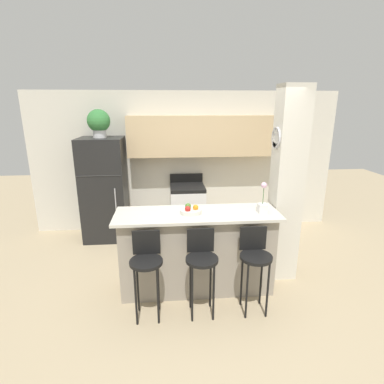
{
  "coord_description": "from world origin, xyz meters",
  "views": [
    {
      "loc": [
        -0.36,
        -3.4,
        2.3
      ],
      "look_at": [
        0.0,
        0.73,
        1.1
      ],
      "focal_mm": 28.0,
      "sensor_mm": 36.0,
      "label": 1
    }
  ],
  "objects_px": {
    "bar_stool_left": "(146,262)",
    "potted_plant_on_fridge": "(99,122)",
    "refrigerator": "(104,189)",
    "orchid_vase": "(263,203)",
    "bar_stool_right": "(255,258)",
    "bar_stool_mid": "(202,260)",
    "stove_range": "(187,209)",
    "fruit_bowl": "(191,210)"
  },
  "relations": [
    {
      "from": "bar_stool_left",
      "to": "potted_plant_on_fridge",
      "type": "distance_m",
      "value": 2.71
    },
    {
      "from": "refrigerator",
      "to": "orchid_vase",
      "type": "distance_m",
      "value": 2.87
    },
    {
      "from": "bar_stool_left",
      "to": "refrigerator",
      "type": "bearing_deg",
      "value": 111.01
    },
    {
      "from": "bar_stool_left",
      "to": "bar_stool_right",
      "type": "bearing_deg",
      "value": 0.0
    },
    {
      "from": "orchid_vase",
      "to": "bar_stool_mid",
      "type": "bearing_deg",
      "value": -153.13
    },
    {
      "from": "stove_range",
      "to": "orchid_vase",
      "type": "bearing_deg",
      "value": -66.98
    },
    {
      "from": "potted_plant_on_fridge",
      "to": "bar_stool_right",
      "type": "bearing_deg",
      "value": -46.94
    },
    {
      "from": "fruit_bowl",
      "to": "bar_stool_mid",
      "type": "bearing_deg",
      "value": -79.96
    },
    {
      "from": "orchid_vase",
      "to": "fruit_bowl",
      "type": "relative_size",
      "value": 1.47
    },
    {
      "from": "stove_range",
      "to": "fruit_bowl",
      "type": "xyz_separation_m",
      "value": [
        -0.09,
        -1.77,
        0.62
      ]
    },
    {
      "from": "bar_stool_right",
      "to": "fruit_bowl",
      "type": "bearing_deg",
      "value": 146.03
    },
    {
      "from": "stove_range",
      "to": "bar_stool_right",
      "type": "xyz_separation_m",
      "value": [
        0.59,
        -2.23,
        0.2
      ]
    },
    {
      "from": "orchid_vase",
      "to": "potted_plant_on_fridge",
      "type": "bearing_deg",
      "value": 141.24
    },
    {
      "from": "refrigerator",
      "to": "potted_plant_on_fridge",
      "type": "relative_size",
      "value": 3.89
    },
    {
      "from": "refrigerator",
      "to": "bar_stool_mid",
      "type": "height_order",
      "value": "refrigerator"
    },
    {
      "from": "refrigerator",
      "to": "bar_stool_mid",
      "type": "relative_size",
      "value": 1.81
    },
    {
      "from": "bar_stool_right",
      "to": "stove_range",
      "type": "bearing_deg",
      "value": 104.93
    },
    {
      "from": "bar_stool_mid",
      "to": "orchid_vase",
      "type": "xyz_separation_m",
      "value": [
        0.79,
        0.4,
        0.5
      ]
    },
    {
      "from": "orchid_vase",
      "to": "bar_stool_right",
      "type": "bearing_deg",
      "value": -114.79
    },
    {
      "from": "bar_stool_right",
      "to": "potted_plant_on_fridge",
      "type": "distance_m",
      "value": 3.29
    },
    {
      "from": "stove_range",
      "to": "bar_stool_mid",
      "type": "relative_size",
      "value": 1.08
    },
    {
      "from": "bar_stool_mid",
      "to": "orchid_vase",
      "type": "height_order",
      "value": "orchid_vase"
    },
    {
      "from": "bar_stool_left",
      "to": "bar_stool_mid",
      "type": "distance_m",
      "value": 0.6
    },
    {
      "from": "refrigerator",
      "to": "orchid_vase",
      "type": "bearing_deg",
      "value": -38.76
    },
    {
      "from": "bar_stool_right",
      "to": "refrigerator",
      "type": "bearing_deg",
      "value": 133.06
    },
    {
      "from": "orchid_vase",
      "to": "fruit_bowl",
      "type": "distance_m",
      "value": 0.87
    },
    {
      "from": "potted_plant_on_fridge",
      "to": "fruit_bowl",
      "type": "bearing_deg",
      "value": -51.76
    },
    {
      "from": "potted_plant_on_fridge",
      "to": "bar_stool_left",
      "type": "bearing_deg",
      "value": -68.99
    },
    {
      "from": "stove_range",
      "to": "potted_plant_on_fridge",
      "type": "relative_size",
      "value": 2.34
    },
    {
      "from": "stove_range",
      "to": "bar_stool_left",
      "type": "xyz_separation_m",
      "value": [
        -0.61,
        -2.23,
        0.2
      ]
    },
    {
      "from": "bar_stool_right",
      "to": "fruit_bowl",
      "type": "relative_size",
      "value": 3.78
    },
    {
      "from": "refrigerator",
      "to": "bar_stool_left",
      "type": "relative_size",
      "value": 1.81
    },
    {
      "from": "bar_stool_left",
      "to": "bar_stool_right",
      "type": "xyz_separation_m",
      "value": [
        1.2,
        0.0,
        0.0
      ]
    },
    {
      "from": "refrigerator",
      "to": "bar_stool_right",
      "type": "distance_m",
      "value": 3.0
    },
    {
      "from": "refrigerator",
      "to": "bar_stool_mid",
      "type": "distance_m",
      "value": 2.63
    },
    {
      "from": "bar_stool_mid",
      "to": "fruit_bowl",
      "type": "distance_m",
      "value": 0.63
    },
    {
      "from": "refrigerator",
      "to": "potted_plant_on_fridge",
      "type": "height_order",
      "value": "potted_plant_on_fridge"
    },
    {
      "from": "bar_stool_left",
      "to": "bar_stool_mid",
      "type": "height_order",
      "value": "same"
    },
    {
      "from": "bar_stool_mid",
      "to": "bar_stool_right",
      "type": "bearing_deg",
      "value": 0.0
    },
    {
      "from": "refrigerator",
      "to": "orchid_vase",
      "type": "xyz_separation_m",
      "value": [
        2.23,
        -1.79,
        0.27
      ]
    },
    {
      "from": "bar_stool_mid",
      "to": "bar_stool_right",
      "type": "relative_size",
      "value": 1.0
    },
    {
      "from": "stove_range",
      "to": "bar_stool_mid",
      "type": "height_order",
      "value": "stove_range"
    }
  ]
}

